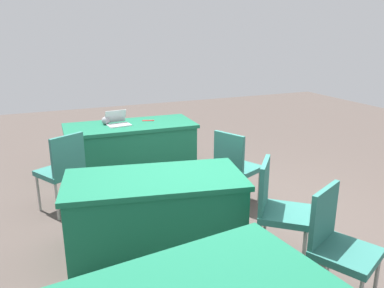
% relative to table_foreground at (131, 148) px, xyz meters
% --- Properties ---
extents(ground_plane, '(14.40, 14.40, 0.00)m').
position_rel_table_foreground_xyz_m(ground_plane, '(-0.38, 2.01, -0.37)').
color(ground_plane, '#4C423D').
extents(table_foreground, '(1.93, 0.91, 0.74)m').
position_rel_table_foreground_xyz_m(table_foreground, '(0.00, 0.00, 0.00)').
color(table_foreground, '#196647').
rests_on(table_foreground, ground).
extents(table_mid_right, '(1.83, 1.14, 0.74)m').
position_rel_table_foreground_xyz_m(table_mid_right, '(0.31, 2.17, 0.00)').
color(table_mid_right, '#196647').
rests_on(table_mid_right, ground).
extents(chair_tucked_left, '(0.62, 0.62, 0.98)m').
position_rel_table_foreground_xyz_m(chair_tucked_left, '(-0.61, 2.85, 0.20)').
color(chair_tucked_left, '#9E9993').
rests_on(chair_tucked_left, ground).
extents(chair_tucked_right, '(0.58, 0.58, 0.94)m').
position_rel_table_foreground_xyz_m(chair_tucked_right, '(-0.84, 1.67, 0.17)').
color(chair_tucked_right, '#9E9993').
rests_on(chair_tucked_right, ground).
extents(chair_aisle, '(0.60, 0.60, 0.96)m').
position_rel_table_foreground_xyz_m(chair_aisle, '(1.06, 1.02, 0.18)').
color(chair_aisle, '#9E9993').
rests_on(chair_aisle, ground).
extents(chair_by_pillar, '(0.59, 0.59, 0.94)m').
position_rel_table_foreground_xyz_m(chair_by_pillar, '(-0.71, 3.50, 0.17)').
color(chair_by_pillar, '#9E9993').
rests_on(chair_by_pillar, ground).
extents(laptop_silver, '(0.35, 0.33, 0.21)m').
position_rel_table_foreground_xyz_m(laptop_silver, '(0.17, -0.02, 0.41)').
color(laptop_silver, silver).
rests_on(laptop_silver, table_foreground).
extents(yarn_ball, '(0.12, 0.12, 0.12)m').
position_rel_table_foreground_xyz_m(yarn_ball, '(0.33, -0.12, 0.42)').
color(yarn_ball, gray).
rests_on(yarn_ball, table_foreground).
extents(scissors_red, '(0.18, 0.09, 0.01)m').
position_rel_table_foreground_xyz_m(scissors_red, '(-0.31, -0.10, 0.37)').
color(scissors_red, red).
rests_on(scissors_red, table_foreground).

